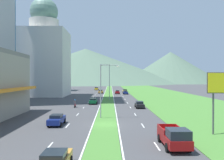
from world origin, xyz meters
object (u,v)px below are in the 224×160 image
object	(u,v)px
pickup_truck_0	(174,137)
street_lamp_mid	(108,80)
car_4	(140,105)
car_5	(125,92)
car_2	(57,119)
street_lamp_near	(103,87)
car_1	(117,92)
car_8	(101,91)
car_6	(125,91)
car_7	(93,101)
motorcycle_rider	(75,104)
car_0	(96,89)

from	to	relation	value
pickup_truck_0	street_lamp_mid	bearing A→B (deg)	-172.13
car_4	car_5	size ratio (longest dim) A/B	0.93
car_2	car_5	size ratio (longest dim) A/B	1.01
car_4	street_lamp_mid	bearing A→B (deg)	-158.93
street_lamp_near	street_lamp_mid	xyz separation A→B (m)	(0.65, 30.63, 0.88)
pickup_truck_0	car_1	bearing A→B (deg)	-177.63
street_lamp_near	car_2	distance (m)	9.25
street_lamp_mid	car_2	distance (m)	37.01
car_8	car_6	bearing A→B (deg)	-77.63
street_lamp_near	car_7	world-z (taller)	street_lamp_near
car_5	car_7	bearing A→B (deg)	-16.35
car_2	motorcycle_rider	distance (m)	19.17
car_0	car_2	xyz separation A→B (m)	(-0.04, -92.54, -0.03)
car_4	street_lamp_near	bearing A→B (deg)	-30.17
car_7	pickup_truck_0	bearing A→B (deg)	-164.47
car_4	car_6	size ratio (longest dim) A/B	0.99
street_lamp_near	car_2	bearing A→B (deg)	-139.12
street_lamp_near	car_7	distance (m)	21.27
car_2	car_4	xyz separation A→B (m)	(13.69, 18.25, -0.02)
car_0	car_4	size ratio (longest dim) A/B	1.04
car_5	car_6	size ratio (longest dim) A/B	1.07
street_lamp_mid	car_1	distance (m)	27.61
car_4	car_5	world-z (taller)	car_4
car_5	street_lamp_mid	bearing A→B (deg)	-14.69
car_6	car_5	bearing A→B (deg)	-2.18
car_8	motorcycle_rider	size ratio (longest dim) A/B	2.34
car_0	motorcycle_rider	xyz separation A→B (m)	(-0.41, -73.37, -0.04)
street_lamp_mid	car_0	distance (m)	57.19
car_1	street_lamp_mid	bearing A→B (deg)	-7.22
pickup_truck_0	street_lamp_near	bearing A→B (deg)	-156.09
car_7	motorcycle_rider	distance (m)	7.64
car_1	car_7	world-z (taller)	car_1
street_lamp_near	car_6	xyz separation A→B (m)	(7.53, 63.68, -4.25)
car_8	pickup_truck_0	bearing A→B (deg)	-172.64
street_lamp_mid	car_8	bearing A→B (deg)	96.57
street_lamp_mid	car_8	size ratio (longest dim) A/B	2.23
car_1	car_5	world-z (taller)	car_1
car_5	car_6	bearing A→B (deg)	177.82
car_7	car_5	bearing A→B (deg)	-16.35
car_5	car_8	size ratio (longest dim) A/B	0.95
car_0	car_6	bearing A→B (deg)	-149.78
car_4	motorcycle_rider	distance (m)	14.08
car_8	motorcycle_rider	distance (m)	47.73
car_2	car_8	world-z (taller)	car_8
car_4	car_8	world-z (taller)	car_8
car_7	pickup_truck_0	distance (m)	38.01
car_2	pickup_truck_0	size ratio (longest dim) A/B	0.83
car_6	car_8	world-z (taller)	car_6
street_lamp_mid	car_7	bearing A→B (deg)	-110.37
car_8	car_1	bearing A→B (deg)	-119.05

